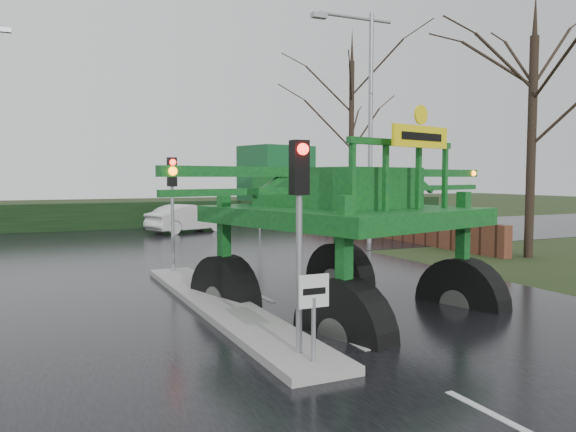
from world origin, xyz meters
name	(u,v)px	position (x,y,z in m)	size (l,w,h in m)	color
ground	(338,337)	(0.00, 0.00, 0.00)	(140.00, 140.00, 0.00)	black
road_main	(194,262)	(0.00, 10.00, 0.00)	(14.00, 80.00, 0.02)	black
road_cross	(157,243)	(0.00, 16.00, 0.01)	(80.00, 12.00, 0.02)	black
median_island	(221,305)	(-1.30, 3.00, 0.09)	(1.20, 10.00, 0.16)	gray
hedge_row	(128,215)	(0.00, 24.00, 0.75)	(44.00, 0.90, 1.50)	black
brick_wall	(360,222)	(10.50, 16.00, 0.60)	(0.40, 20.00, 1.20)	#592D1E
keep_left_sign	(314,304)	(-1.30, -1.50, 1.06)	(0.50, 0.07, 1.35)	gray
traffic_signal_near	(299,200)	(-1.30, -1.01, 2.59)	(0.26, 0.33, 3.52)	gray
traffic_signal_mid	(172,189)	(-1.30, 7.49, 2.59)	(0.26, 0.33, 3.52)	gray
traffic_signal_far	(259,183)	(6.50, 20.01, 2.59)	(0.26, 0.33, 3.52)	gray
street_light_right	(365,107)	(8.19, 12.00, 5.99)	(3.85, 0.30, 10.00)	gray
tree_right_near	(532,115)	(11.50, 6.00, 5.20)	(5.60, 5.60, 9.64)	black
tree_right_far	(351,119)	(13.00, 21.00, 6.50)	(7.00, 7.00, 12.05)	black
crop_sprayer	(335,196)	(0.04, 0.25, 2.59)	(9.50, 7.10, 5.49)	black
white_sedan	(188,232)	(2.52, 20.33, 0.00)	(1.56, 4.48, 1.48)	silver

